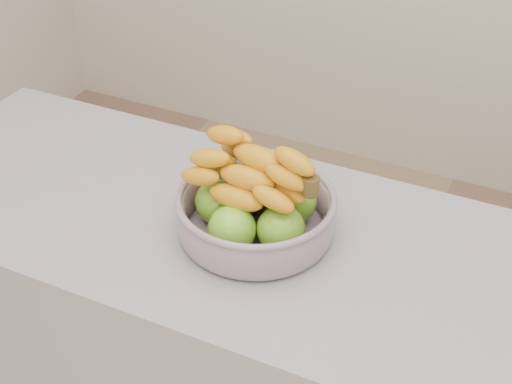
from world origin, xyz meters
TOP-DOWN VIEW (x-y plane):
  - fruit_bowl at (-0.15, 0.27)m, footprint 0.32×0.32m

SIDE VIEW (x-z plane):
  - fruit_bowl at x=-0.15m, z-range 0.86..1.06m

